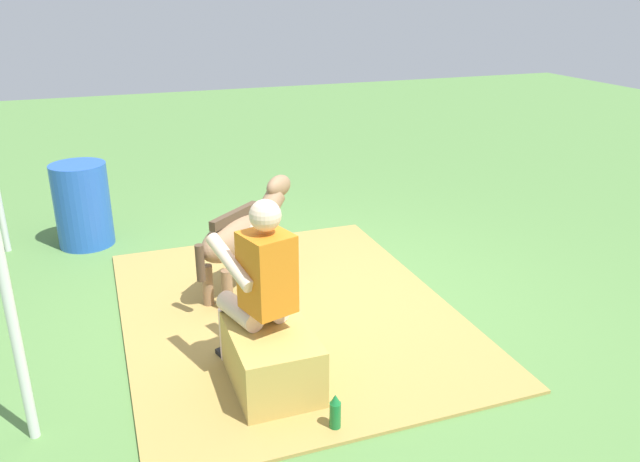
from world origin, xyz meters
name	(u,v)px	position (x,y,z in m)	size (l,w,h in m)	color
ground_plane	(313,299)	(0.00, 0.00, 0.00)	(24.00, 24.00, 0.00)	#568442
hay_patch	(288,311)	(-0.15, 0.27, 0.01)	(3.29, 2.59, 0.02)	#AD8C47
hay_bale	(272,359)	(-1.09, 0.67, 0.21)	(0.75, 0.52, 0.42)	tan
person_seated	(259,282)	(-0.94, 0.70, 0.70)	(0.72, 0.54, 1.30)	beige
pony_standing	(242,234)	(0.34, 0.51, 0.54)	(1.01, 1.11, 0.91)	#8C6B4C
soda_bottle	(335,413)	(-1.65, 0.44, 0.12)	(0.07, 0.07, 0.25)	#197233
water_barrel	(82,205)	(1.97, 1.79, 0.43)	(0.55, 0.55, 0.86)	blue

